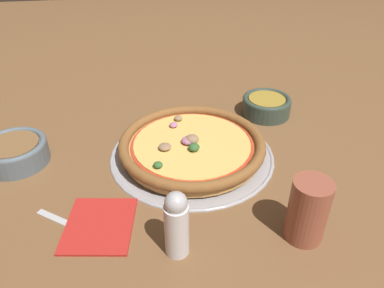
{
  "coord_description": "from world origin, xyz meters",
  "views": [
    {
      "loc": [
        0.65,
        -0.1,
        0.47
      ],
      "look_at": [
        0.0,
        0.0,
        0.03
      ],
      "focal_mm": 35.0,
      "sensor_mm": 36.0,
      "label": 1
    }
  ],
  "objects_px": {
    "pizza_tray": "(192,154)",
    "bowl_near": "(266,105)",
    "fork": "(78,228)",
    "pepper_shaker": "(177,224)",
    "drinking_cup": "(308,210)",
    "napkin": "(99,224)",
    "pizza": "(192,145)",
    "bowl_far": "(15,151)"
  },
  "relations": [
    {
      "from": "pizza_tray",
      "to": "drinking_cup",
      "type": "height_order",
      "value": "drinking_cup"
    },
    {
      "from": "bowl_near",
      "to": "pepper_shaker",
      "type": "xyz_separation_m",
      "value": [
        0.41,
        -0.27,
        0.03
      ]
    },
    {
      "from": "fork",
      "to": "pizza",
      "type": "bearing_deg",
      "value": 75.44
    },
    {
      "from": "pizza",
      "to": "bowl_far",
      "type": "bearing_deg",
      "value": -94.92
    },
    {
      "from": "pizza_tray",
      "to": "pizza",
      "type": "bearing_deg",
      "value": -90.77
    },
    {
      "from": "pizza",
      "to": "pepper_shaker",
      "type": "distance_m",
      "value": 0.26
    },
    {
      "from": "napkin",
      "to": "drinking_cup",
      "type": "bearing_deg",
      "value": 77.97
    },
    {
      "from": "pizza_tray",
      "to": "bowl_near",
      "type": "bearing_deg",
      "value": 125.49
    },
    {
      "from": "bowl_near",
      "to": "drinking_cup",
      "type": "relative_size",
      "value": 1.09
    },
    {
      "from": "pizza",
      "to": "bowl_far",
      "type": "relative_size",
      "value": 2.34
    },
    {
      "from": "napkin",
      "to": "pepper_shaker",
      "type": "xyz_separation_m",
      "value": [
        0.07,
        0.13,
        0.06
      ]
    },
    {
      "from": "drinking_cup",
      "to": "pepper_shaker",
      "type": "distance_m",
      "value": 0.21
    },
    {
      "from": "pizza_tray",
      "to": "fork",
      "type": "bearing_deg",
      "value": -50.39
    },
    {
      "from": "pizza_tray",
      "to": "napkin",
      "type": "bearing_deg",
      "value": -45.9
    },
    {
      "from": "fork",
      "to": "pizza_tray",
      "type": "bearing_deg",
      "value": 75.4
    },
    {
      "from": "pizza",
      "to": "pepper_shaker",
      "type": "relative_size",
      "value": 2.61
    },
    {
      "from": "pizza",
      "to": "bowl_near",
      "type": "distance_m",
      "value": 0.26
    },
    {
      "from": "bowl_near",
      "to": "pepper_shaker",
      "type": "height_order",
      "value": "pepper_shaker"
    },
    {
      "from": "bowl_far",
      "to": "fork",
      "type": "relative_size",
      "value": 0.95
    },
    {
      "from": "bowl_near",
      "to": "napkin",
      "type": "distance_m",
      "value": 0.52
    },
    {
      "from": "pizza_tray",
      "to": "pepper_shaker",
      "type": "relative_size",
      "value": 2.95
    },
    {
      "from": "pizza_tray",
      "to": "napkin",
      "type": "distance_m",
      "value": 0.26
    },
    {
      "from": "fork",
      "to": "pepper_shaker",
      "type": "height_order",
      "value": "pepper_shaker"
    },
    {
      "from": "pepper_shaker",
      "to": "bowl_near",
      "type": "bearing_deg",
      "value": 145.89
    },
    {
      "from": "bowl_near",
      "to": "bowl_far",
      "type": "distance_m",
      "value": 0.59
    },
    {
      "from": "pepper_shaker",
      "to": "napkin",
      "type": "bearing_deg",
      "value": -120.12
    },
    {
      "from": "pizza_tray",
      "to": "napkin",
      "type": "height_order",
      "value": "same"
    },
    {
      "from": "drinking_cup",
      "to": "napkin",
      "type": "bearing_deg",
      "value": -102.03
    },
    {
      "from": "bowl_near",
      "to": "drinking_cup",
      "type": "xyz_separation_m",
      "value": [
        0.4,
        -0.07,
        0.03
      ]
    },
    {
      "from": "pizza_tray",
      "to": "bowl_near",
      "type": "relative_size",
      "value": 2.89
    },
    {
      "from": "pizza",
      "to": "fork",
      "type": "height_order",
      "value": "pizza"
    },
    {
      "from": "pizza_tray",
      "to": "bowl_near",
      "type": "distance_m",
      "value": 0.26
    },
    {
      "from": "bowl_far",
      "to": "pepper_shaker",
      "type": "height_order",
      "value": "pepper_shaker"
    },
    {
      "from": "bowl_far",
      "to": "fork",
      "type": "distance_m",
      "value": 0.26
    },
    {
      "from": "bowl_near",
      "to": "bowl_far",
      "type": "xyz_separation_m",
      "value": [
        0.12,
        -0.58,
        0.0
      ]
    },
    {
      "from": "bowl_far",
      "to": "pizza_tray",
      "type": "bearing_deg",
      "value": 85.09
    },
    {
      "from": "drinking_cup",
      "to": "napkin",
      "type": "xyz_separation_m",
      "value": [
        -0.07,
        -0.33,
        -0.05
      ]
    },
    {
      "from": "fork",
      "to": "pepper_shaker",
      "type": "distance_m",
      "value": 0.18
    },
    {
      "from": "pizza",
      "to": "pepper_shaker",
      "type": "bearing_deg",
      "value": -13.59
    },
    {
      "from": "bowl_far",
      "to": "fork",
      "type": "xyz_separation_m",
      "value": [
        0.21,
        0.15,
        -0.03
      ]
    },
    {
      "from": "napkin",
      "to": "bowl_far",
      "type": "bearing_deg",
      "value": -139.68
    },
    {
      "from": "pepper_shaker",
      "to": "fork",
      "type": "bearing_deg",
      "value": -113.77
    }
  ]
}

